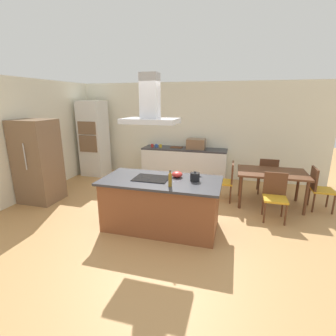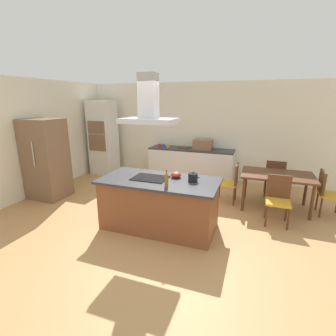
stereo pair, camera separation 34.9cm
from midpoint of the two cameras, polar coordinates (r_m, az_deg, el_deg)
ground at (r=5.92m, az=5.20°, el=-6.69°), size 16.00×16.00×0.00m
wall_back at (r=7.25m, az=9.06°, el=8.33°), size 7.20×0.10×2.70m
wall_left at (r=6.86m, az=-25.01°, el=6.70°), size 0.10×8.80×2.70m
kitchen_island at (r=4.42m, az=0.27°, el=-8.16°), size 2.05×1.02×0.90m
cooktop at (r=4.31m, az=-1.84°, el=-2.33°), size 0.60×0.44×0.01m
tea_kettle at (r=4.17m, az=8.16°, el=-2.18°), size 0.21×0.16×0.17m
olive_oil_bottle at (r=3.88m, az=2.21°, el=-2.74°), size 0.06×0.06×0.26m
mixing_bowl at (r=4.36m, az=4.15°, el=-1.55°), size 0.19×0.19×0.10m
back_counter at (r=7.10m, az=6.67°, el=0.86°), size 2.36×0.62×0.90m
countertop_microwave at (r=6.91m, az=9.51°, el=5.37°), size 0.50×0.38×0.28m
coffee_mug_red at (r=7.20m, az=-0.58°, el=5.22°), size 0.08×0.08×0.09m
coffee_mug_blue at (r=7.17m, az=0.39°, el=5.18°), size 0.08×0.08×0.09m
coffee_mug_yellow at (r=7.14m, az=1.34°, el=5.12°), size 0.08×0.08×0.09m
cutting_board at (r=7.10m, az=5.02°, el=4.71°), size 0.34×0.24×0.02m
wall_oven_stack at (r=7.82m, az=-13.42°, el=6.77°), size 0.70×0.66×2.20m
refrigerator at (r=6.24m, az=-24.82°, el=1.86°), size 0.80×0.73×1.82m
dining_table at (r=5.65m, az=25.43°, el=-2.09°), size 1.40×0.90×0.75m
chair_at_left_end at (r=5.67m, az=16.04°, el=-2.79°), size 0.42×0.42×0.89m
chair_facing_island at (r=5.07m, az=25.84°, el=-5.95°), size 0.42×0.42×0.89m
chair_facing_back_wall at (r=6.33m, az=24.78°, el=-1.74°), size 0.42×0.42×0.89m
chair_at_right_end at (r=5.87m, az=34.17°, el=-4.32°), size 0.42×0.42×0.89m
range_hood at (r=4.11m, az=-1.98°, el=13.75°), size 0.90×0.55×0.78m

